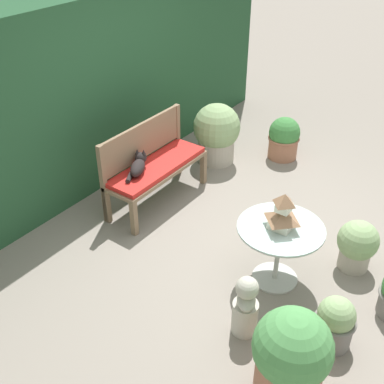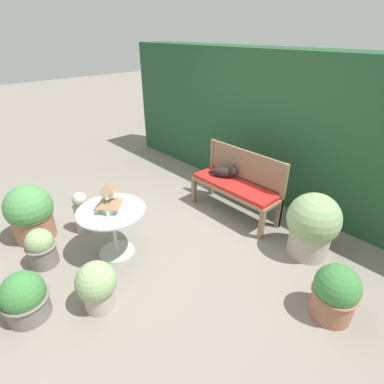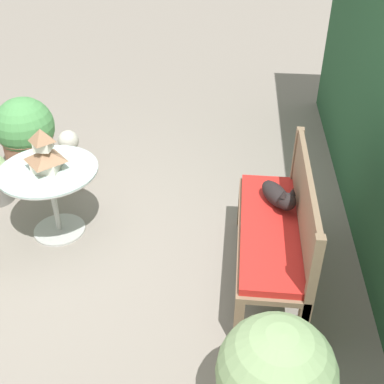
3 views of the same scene
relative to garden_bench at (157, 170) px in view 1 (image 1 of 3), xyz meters
name	(u,v)px [view 1 (image 1 of 3)]	position (x,y,z in m)	size (l,w,h in m)	color
ground	(250,241)	(-0.02, -1.22, -0.41)	(30.00, 30.00, 0.00)	gray
foliage_hedge_back	(81,92)	(-0.02, 1.08, 0.66)	(6.40, 0.71, 2.15)	#234C2D
garden_bench	(157,170)	(0.00, 0.00, 0.00)	(1.31, 0.44, 0.49)	#7F664C
bench_backrest	(142,145)	(0.00, 0.20, 0.24)	(1.31, 0.06, 0.92)	#7F664C
cat	(138,165)	(-0.25, 0.05, 0.15)	(0.43, 0.27, 0.21)	black
patio_table	(280,239)	(-0.37, -1.69, 0.06)	(0.77, 0.77, 0.60)	#B7B7B2
pagoda_birdhouse	(283,213)	(-0.37, -1.69, 0.34)	(0.25, 0.25, 0.34)	silver
garden_bust	(246,307)	(-1.06, -1.77, -0.14)	(0.30, 0.26, 0.57)	#B7B2A3
potted_plant_path_edge	(357,245)	(0.22, -2.22, -0.15)	(0.38, 0.38, 0.51)	#ADA393
potted_plant_table_far	(291,355)	(-1.34, -2.30, -0.05)	(0.56, 0.56, 0.73)	#9E664C
potted_plant_patio_mid	(217,133)	(1.17, -0.01, -0.01)	(0.60, 0.60, 0.79)	#ADA393
potted_plant_table_near	(335,322)	(-0.76, -2.40, -0.19)	(0.33, 0.33, 0.46)	slate
potted_plant_bench_right	(284,138)	(1.77, -0.67, -0.14)	(0.41, 0.41, 0.56)	#9E664C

